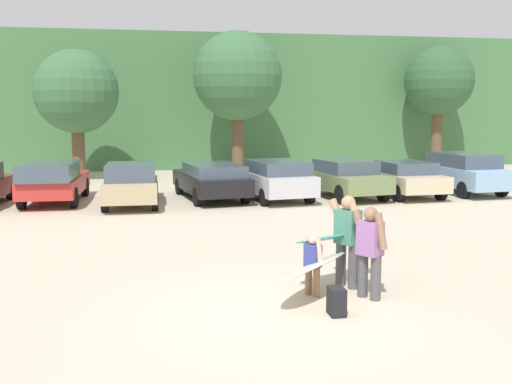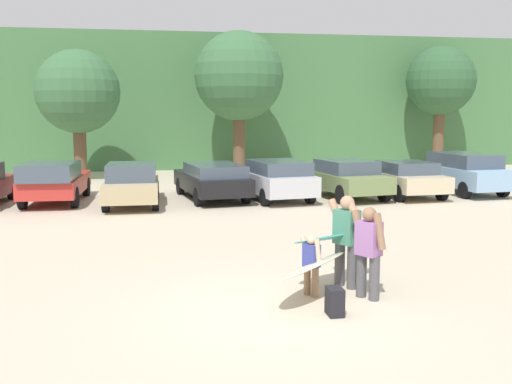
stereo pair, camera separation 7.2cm
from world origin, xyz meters
TOP-DOWN VIEW (x-y plane):
  - ground_plane at (0.00, 0.00)m, footprint 120.00×120.00m
  - hillside_ridge at (0.00, 29.73)m, footprint 108.00×12.00m
  - tree_center at (-5.39, 19.74)m, footprint 3.88×3.88m
  - tree_center_right at (2.31, 20.69)m, footprint 4.47×4.47m
  - tree_left at (13.66, 21.70)m, footprint 3.77×3.77m
  - parked_car_red at (-5.42, 12.48)m, footprint 1.97×4.55m
  - parked_car_tan at (-2.71, 11.77)m, footprint 1.84×4.60m
  - parked_car_black at (0.15, 12.54)m, footprint 2.61×4.92m
  - parked_car_silver at (2.41, 12.07)m, footprint 2.53×4.49m
  - parked_car_olive_green at (5.13, 12.01)m, footprint 2.49×4.16m
  - parked_car_champagne at (7.46, 12.07)m, footprint 2.14×4.11m
  - parked_car_sky_blue at (10.12, 12.71)m, footprint 2.26×4.95m
  - person_adult at (1.54, 1.20)m, footprint 0.60×0.83m
  - person_child at (0.77, 0.79)m, footprint 0.33×0.46m
  - person_companion at (1.69, 0.48)m, footprint 0.50×0.68m
  - surfboard_teal at (1.39, 1.33)m, footprint 2.02×1.30m
  - surfboard_cream at (0.74, 0.64)m, footprint 2.03×2.14m
  - backpack_dropped at (0.88, -0.24)m, footprint 0.24×0.34m

SIDE VIEW (x-z plane):
  - ground_plane at x=0.00m, z-range 0.00..0.00m
  - backpack_dropped at x=0.88m, z-range 0.00..0.45m
  - surfboard_cream at x=0.74m, z-range 0.43..0.73m
  - person_child at x=0.77m, z-range 0.07..1.16m
  - parked_car_champagne at x=7.46m, z-range 0.04..1.39m
  - parked_car_black at x=0.15m, z-range 0.07..1.41m
  - parked_car_tan at x=-2.71m, z-range 0.02..1.48m
  - parked_car_olive_green at x=5.13m, z-range 0.06..1.49m
  - parked_car_silver at x=2.41m, z-range 0.05..1.52m
  - parked_car_red at x=-5.42m, z-range 0.07..1.57m
  - parked_car_sky_blue at x=10.12m, z-range 0.05..1.64m
  - person_companion at x=1.69m, z-range 0.10..1.71m
  - surfboard_teal at x=1.39m, z-range 0.81..1.05m
  - person_adult at x=1.54m, z-range 0.11..1.82m
  - hillside_ridge at x=0.00m, z-range 0.00..7.52m
  - tree_center at x=-5.39m, z-range 1.06..7.14m
  - tree_left at x=13.66m, z-range 1.44..8.22m
  - tree_center_right at x=2.31m, z-range 1.33..8.55m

